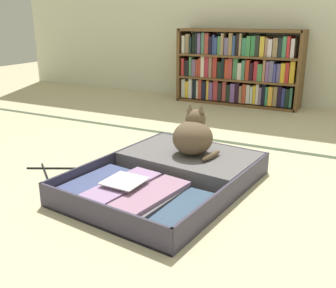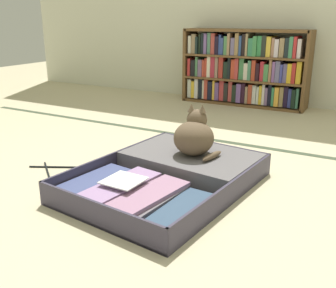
# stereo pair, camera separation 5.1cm
# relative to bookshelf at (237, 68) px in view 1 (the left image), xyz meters

# --- Properties ---
(ground_plane) EXTENTS (10.00, 10.00, 0.00)m
(ground_plane) POSITION_rel_bookshelf_xyz_m (0.44, -2.24, -0.34)
(ground_plane) COLOR #C2B691
(tatami_border) EXTENTS (4.80, 0.05, 0.00)m
(tatami_border) POSITION_rel_bookshelf_xyz_m (0.44, -1.23, -0.34)
(tatami_border) COLOR #3D4A35
(tatami_border) RESTS_ON ground_plane
(bookshelf) EXTENTS (1.19, 0.28, 0.71)m
(bookshelf) POSITION_rel_bookshelf_xyz_m (0.00, 0.00, 0.00)
(bookshelf) COLOR brown
(bookshelf) RESTS_ON ground_plane
(open_suitcase) EXTENTS (0.82, 1.04, 0.12)m
(open_suitcase) POSITION_rel_bookshelf_xyz_m (0.30, -2.02, -0.29)
(open_suitcase) COLOR #363144
(open_suitcase) RESTS_ON ground_plane
(black_cat) EXTENTS (0.27, 0.25, 0.26)m
(black_cat) POSITION_rel_bookshelf_xyz_m (0.34, -1.85, -0.13)
(black_cat) COLOR brown
(black_cat) RESTS_ON open_suitcase
(clothes_hanger) EXTENTS (0.43, 0.33, 0.01)m
(clothes_hanger) POSITION_rel_bookshelf_xyz_m (-0.28, -2.15, -0.34)
(clothes_hanger) COLOR black
(clothes_hanger) RESTS_ON ground_plane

